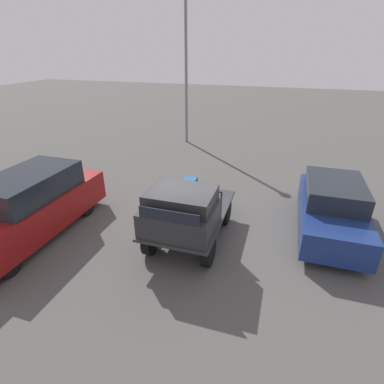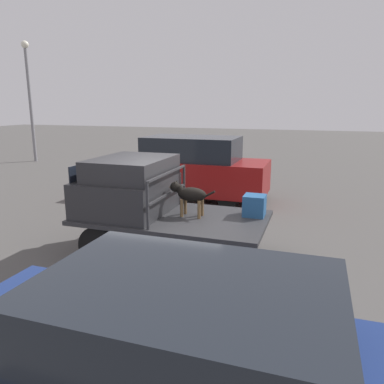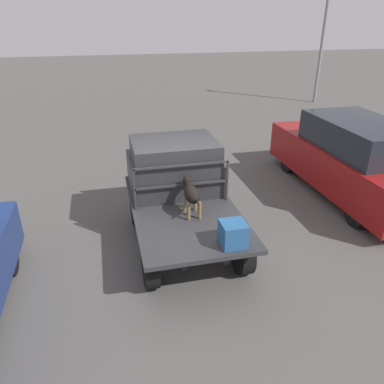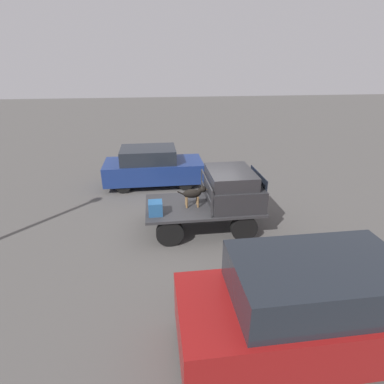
{
  "view_description": "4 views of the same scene",
  "coord_description": "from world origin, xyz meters",
  "px_view_note": "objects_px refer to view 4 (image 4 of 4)",
  "views": [
    {
      "loc": [
        7.33,
        2.35,
        5.25
      ],
      "look_at": [
        -0.36,
        -0.09,
        1.33
      ],
      "focal_mm": 28.0,
      "sensor_mm": 36.0,
      "label": 1
    },
    {
      "loc": [
        -2.55,
        6.42,
        2.94
      ],
      "look_at": [
        -0.36,
        -0.09,
        1.33
      ],
      "focal_mm": 35.0,
      "sensor_mm": 36.0,
      "label": 2
    },
    {
      "loc": [
        -6.32,
        1.35,
        4.26
      ],
      "look_at": [
        -0.36,
        -0.09,
        1.33
      ],
      "focal_mm": 35.0,
      "sensor_mm": 36.0,
      "label": 3
    },
    {
      "loc": [
        -1.43,
        -8.34,
        4.95
      ],
      "look_at": [
        -0.36,
        -0.09,
        1.33
      ],
      "focal_mm": 28.0,
      "sensor_mm": 36.0,
      "label": 4
    }
  ],
  "objects_px": {
    "flatbed_truck": "(203,211)",
    "parked_sedan": "(153,167)",
    "cargo_crate": "(155,208)",
    "parked_pickup_far": "(322,308)",
    "dog": "(194,193)"
  },
  "relations": [
    {
      "from": "cargo_crate",
      "to": "parked_sedan",
      "type": "bearing_deg",
      "value": 90.78
    },
    {
      "from": "flatbed_truck",
      "to": "cargo_crate",
      "type": "bearing_deg",
      "value": -161.59
    },
    {
      "from": "cargo_crate",
      "to": "parked_pickup_far",
      "type": "relative_size",
      "value": 0.08
    },
    {
      "from": "dog",
      "to": "cargo_crate",
      "type": "relative_size",
      "value": 2.3
    },
    {
      "from": "flatbed_truck",
      "to": "cargo_crate",
      "type": "relative_size",
      "value": 8.86
    },
    {
      "from": "cargo_crate",
      "to": "dog",
      "type": "bearing_deg",
      "value": 18.96
    },
    {
      "from": "dog",
      "to": "parked_sedan",
      "type": "bearing_deg",
      "value": 106.72
    },
    {
      "from": "dog",
      "to": "parked_pickup_far",
      "type": "height_order",
      "value": "parked_pickup_far"
    },
    {
      "from": "cargo_crate",
      "to": "parked_pickup_far",
      "type": "xyz_separation_m",
      "value": [
        2.85,
        -4.14,
        -0.1
      ]
    },
    {
      "from": "flatbed_truck",
      "to": "parked_sedan",
      "type": "xyz_separation_m",
      "value": [
        -1.55,
        4.0,
        0.22
      ]
    },
    {
      "from": "dog",
      "to": "parked_sedan",
      "type": "distance_m",
      "value": 4.3
    },
    {
      "from": "dog",
      "to": "parked_pickup_far",
      "type": "xyz_separation_m",
      "value": [
        1.66,
        -4.55,
        -0.32
      ]
    },
    {
      "from": "dog",
      "to": "cargo_crate",
      "type": "height_order",
      "value": "dog"
    },
    {
      "from": "parked_pickup_far",
      "to": "flatbed_truck",
      "type": "bearing_deg",
      "value": 117.58
    },
    {
      "from": "flatbed_truck",
      "to": "parked_sedan",
      "type": "height_order",
      "value": "parked_sedan"
    }
  ]
}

